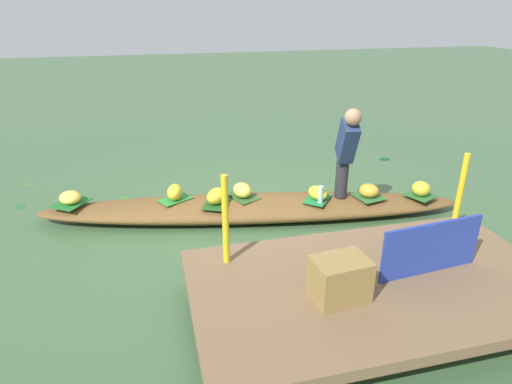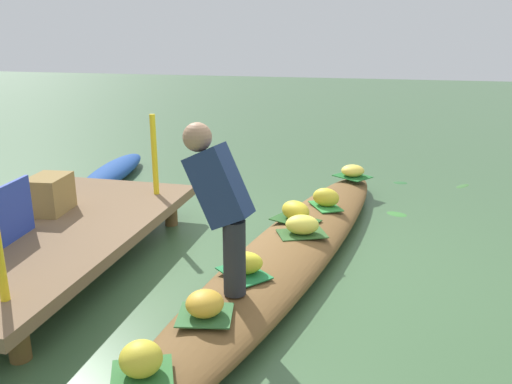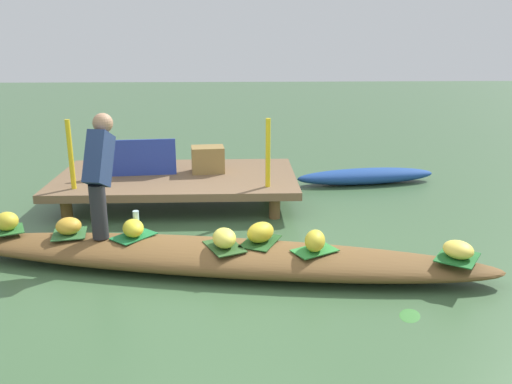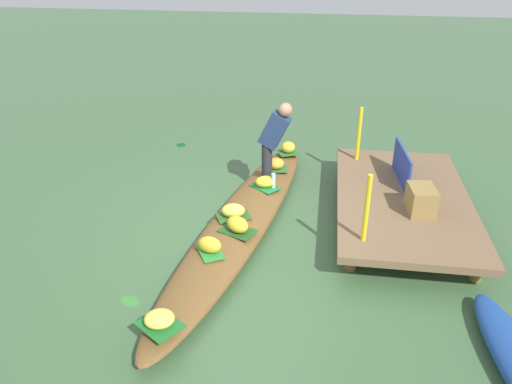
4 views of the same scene
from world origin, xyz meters
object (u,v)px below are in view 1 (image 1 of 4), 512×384
banana_bunch_4 (70,197)px  banana_bunch_5 (421,189)px  market_banner (431,248)px  banana_bunch_0 (369,191)px  water_bottle (321,195)px  produce_crate (340,279)px  vendor_person (347,148)px  banana_bunch_3 (242,190)px  vendor_boat (252,208)px  banana_bunch_1 (318,193)px  banana_bunch_2 (217,196)px  banana_bunch_6 (175,192)px

banana_bunch_4 → banana_bunch_5: size_ratio=1.25×
banana_bunch_4 → market_banner: (-3.32, 2.59, 0.28)m
banana_bunch_0 → market_banner: size_ratio=0.25×
water_bottle → market_banner: 1.87m
banana_bunch_4 → produce_crate: bearing=131.3°
banana_bunch_5 → vendor_person: vendor_person is taller
banana_bunch_3 → vendor_person: 1.42m
vendor_boat → banana_bunch_1: size_ratio=18.49×
banana_bunch_2 → banana_bunch_4: 1.83m
vendor_boat → banana_bunch_4: 2.28m
banana_bunch_1 → vendor_person: bearing=164.5°
banana_bunch_0 → water_bottle: size_ratio=1.10×
banana_bunch_3 → water_bottle: size_ratio=1.33×
banana_bunch_1 → market_banner: market_banner is taller
vendor_boat → produce_crate: bearing=104.2°
vendor_boat → banana_bunch_2: banana_bunch_2 is taller
banana_bunch_1 → banana_bunch_4: 3.12m
market_banner → vendor_person: bearing=-96.5°
vendor_boat → banana_bunch_6: banana_bunch_6 is taller
banana_bunch_3 → water_bottle: (-0.91, 0.43, 0.02)m
produce_crate → banana_bunch_2: bearing=-74.8°
market_banner → banana_bunch_2: bearing=-59.8°
banana_bunch_0 → banana_bunch_4: 3.79m
banana_bunch_2 → market_banner: bearing=125.7°
vendor_boat → banana_bunch_5: bearing=178.5°
banana_bunch_1 → market_banner: bearing=97.9°
banana_bunch_6 → water_bottle: 1.84m
banana_bunch_1 → water_bottle: size_ratio=1.28×
banana_bunch_3 → banana_bunch_4: (2.13, -0.33, -0.01)m
vendor_person → market_banner: bearing=89.0°
banana_bunch_2 → water_bottle: bearing=166.2°
banana_bunch_5 → produce_crate: (1.99, 1.88, 0.19)m
banana_bunch_2 → produce_crate: bearing=105.2°
banana_bunch_6 → vendor_person: size_ratio=0.24×
banana_bunch_1 → banana_bunch_5: bearing=170.6°
banana_bunch_1 → banana_bunch_4: (3.05, -0.64, -0.01)m
banana_bunch_2 → banana_bunch_6: (0.50, -0.24, 0.00)m
banana_bunch_2 → banana_bunch_3: (-0.35, -0.12, -0.01)m
vendor_person → produce_crate: size_ratio=2.75×
banana_bunch_1 → banana_bunch_6: banana_bunch_6 is taller
banana_bunch_5 → water_bottle: (1.35, -0.10, 0.01)m
vendor_person → banana_bunch_2: bearing=-9.9°
vendor_person → water_bottle: vendor_person is taller
banana_bunch_4 → water_bottle: 3.13m
banana_bunch_4 → banana_bunch_5: bearing=169.0°
water_bottle → banana_bunch_4: bearing=-14.0°
banana_bunch_6 → vendor_person: vendor_person is taller
banana_bunch_3 → banana_bunch_6: size_ratio=1.06×
produce_crate → banana_bunch_1: bearing=-107.2°
banana_bunch_4 → market_banner: bearing=142.1°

